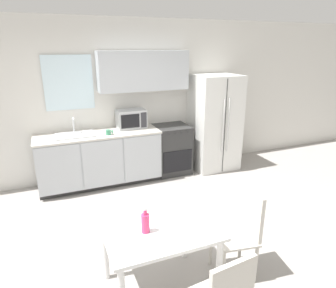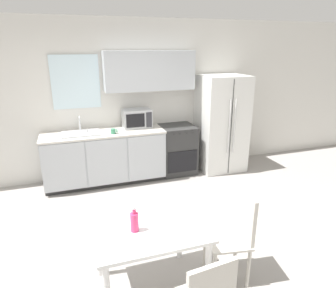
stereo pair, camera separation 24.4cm
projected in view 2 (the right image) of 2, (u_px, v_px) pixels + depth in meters
name	position (u px, v px, depth m)	size (l,w,h in m)	color
ground_plane	(150.00, 246.00, 3.54)	(12.00, 12.00, 0.00)	gray
wall_back	(119.00, 96.00, 5.16)	(12.00, 0.38, 2.70)	silver
kitchen_counter	(105.00, 157.00, 5.08)	(2.00, 0.65, 0.89)	#333333
oven_range	(177.00, 149.00, 5.49)	(0.62, 0.60, 0.88)	#2D2D2D
refrigerator	(221.00, 123.00, 5.55)	(0.82, 0.76, 1.75)	silver
kitchen_sink	(81.00, 133.00, 4.83)	(0.60, 0.40, 0.26)	#B7BABC
microwave	(137.00, 118.00, 5.18)	(0.49, 0.33, 0.32)	#B7BABC
coffee_mug	(114.00, 131.00, 4.84)	(0.11, 0.08, 0.08)	#3F8C66
dining_table	(149.00, 235.00, 2.72)	(0.99, 0.82, 0.72)	white
dining_chair_side	(237.00, 230.00, 2.93)	(0.46, 0.46, 0.93)	beige
drink_bottle	(134.00, 221.00, 2.57)	(0.07, 0.07, 0.24)	#DB386B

